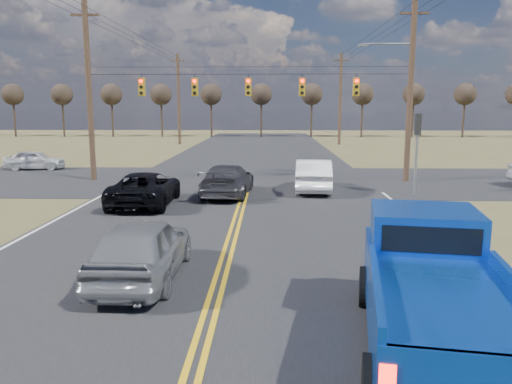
{
  "coord_description": "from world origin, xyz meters",
  "views": [
    {
      "loc": [
        1.21,
        -10.4,
        4.22
      ],
      "look_at": [
        0.78,
        5.44,
        1.5
      ],
      "focal_mm": 35.0,
      "sensor_mm": 36.0,
      "label": 1
    }
  ],
  "objects_px": {
    "pickup_truck": "(432,290)",
    "cross_car_west": "(35,160)",
    "white_car_queue": "(313,175)",
    "dgrey_car_queue": "(228,180)",
    "black_suv": "(145,188)",
    "silver_suv": "(142,248)"
  },
  "relations": [
    {
      "from": "pickup_truck",
      "to": "silver_suv",
      "type": "xyz_separation_m",
      "value": [
        -5.94,
        3.43,
        -0.3
      ]
    },
    {
      "from": "silver_suv",
      "to": "cross_car_west",
      "type": "xyz_separation_m",
      "value": [
        -12.77,
        21.4,
        -0.13
      ]
    },
    {
      "from": "dgrey_car_queue",
      "to": "cross_car_west",
      "type": "relative_size",
      "value": 1.34
    },
    {
      "from": "pickup_truck",
      "to": "black_suv",
      "type": "distance_m",
      "value": 15.26
    },
    {
      "from": "pickup_truck",
      "to": "silver_suv",
      "type": "distance_m",
      "value": 6.87
    },
    {
      "from": "pickup_truck",
      "to": "white_car_queue",
      "type": "distance_m",
      "value": 16.71
    },
    {
      "from": "pickup_truck",
      "to": "dgrey_car_queue",
      "type": "bearing_deg",
      "value": 117.07
    },
    {
      "from": "silver_suv",
      "to": "black_suv",
      "type": "bearing_deg",
      "value": -76.25
    },
    {
      "from": "silver_suv",
      "to": "cross_car_west",
      "type": "bearing_deg",
      "value": -58.94
    },
    {
      "from": "dgrey_car_queue",
      "to": "pickup_truck",
      "type": "bearing_deg",
      "value": 111.99
    },
    {
      "from": "silver_suv",
      "to": "dgrey_car_queue",
      "type": "xyz_separation_m",
      "value": [
        1.1,
        11.81,
        -0.04
      ]
    },
    {
      "from": "black_suv",
      "to": "dgrey_car_queue",
      "type": "distance_m",
      "value": 4.13
    },
    {
      "from": "pickup_truck",
      "to": "dgrey_car_queue",
      "type": "relative_size",
      "value": 1.21
    },
    {
      "from": "white_car_queue",
      "to": "dgrey_car_queue",
      "type": "relative_size",
      "value": 0.95
    },
    {
      "from": "cross_car_west",
      "to": "pickup_truck",
      "type": "bearing_deg",
      "value": -148.79
    },
    {
      "from": "pickup_truck",
      "to": "cross_car_west",
      "type": "relative_size",
      "value": 1.62
    },
    {
      "from": "silver_suv",
      "to": "dgrey_car_queue",
      "type": "height_order",
      "value": "silver_suv"
    },
    {
      "from": "pickup_truck",
      "to": "black_suv",
      "type": "bearing_deg",
      "value": 132.01
    },
    {
      "from": "dgrey_car_queue",
      "to": "cross_car_west",
      "type": "bearing_deg",
      "value": -30.29
    },
    {
      "from": "white_car_queue",
      "to": "silver_suv",
      "type": "bearing_deg",
      "value": 72.18
    },
    {
      "from": "pickup_truck",
      "to": "silver_suv",
      "type": "relative_size",
      "value": 1.35
    },
    {
      "from": "white_car_queue",
      "to": "dgrey_car_queue",
      "type": "bearing_deg",
      "value": 23.13
    }
  ]
}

